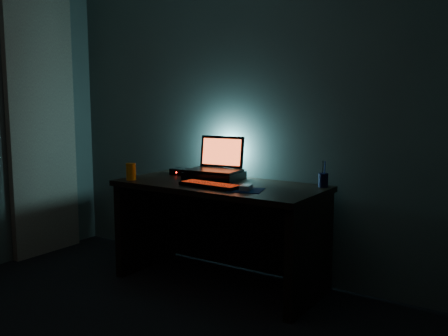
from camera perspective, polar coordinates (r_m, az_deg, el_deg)
name	(u,v)px	position (r m, az deg, el deg)	size (l,w,h in m)	color
room	(10,122)	(2.36, -23.23, 4.89)	(3.50, 4.00, 2.50)	black
desk	(223,217)	(3.66, -0.06, -5.60)	(1.50, 0.70, 0.75)	black
curtain	(42,122)	(4.58, -20.09, 4.94)	(0.06, 0.65, 2.30)	#B1AF8D
riser	(214,176)	(3.72, -1.14, -0.89)	(0.40, 0.30, 0.06)	black
laptop	(217,163)	(3.75, -0.78, 0.58)	(0.41, 0.33, 0.26)	black
keyboard	(210,185)	(3.42, -1.60, -1.96)	(0.46, 0.17, 0.03)	black
mousepad	(246,190)	(3.29, 2.50, -2.55)	(0.22, 0.20, 0.00)	#0B2150
mouse	(246,187)	(3.29, 2.51, -2.23)	(0.07, 0.11, 0.03)	gray
pen_cup	(323,180)	(3.47, 11.28, -1.37)	(0.07, 0.07, 0.10)	black
juice_glass	(131,172)	(3.76, -10.58, -0.40)	(0.07, 0.07, 0.13)	orange
router	(181,171)	(3.99, -4.95, -0.39)	(0.15, 0.12, 0.05)	black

